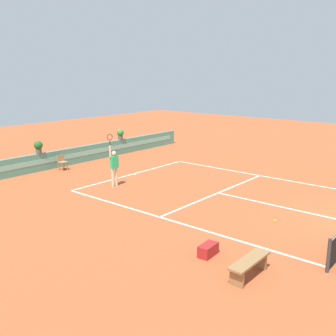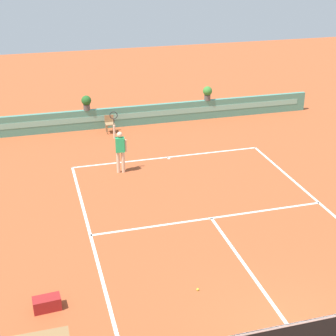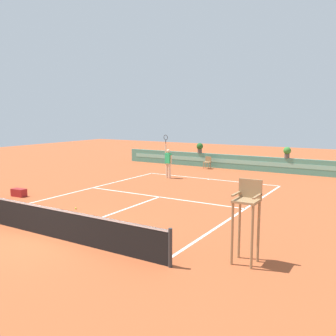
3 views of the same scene
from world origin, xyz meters
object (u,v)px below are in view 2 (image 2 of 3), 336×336
at_px(tennis_player, 120,148).
at_px(potted_plant_left, 86,102).
at_px(tennis_ball_near_baseline, 198,289).
at_px(potted_plant_right, 207,92).
at_px(ball_kid_chair, 110,123).
at_px(gear_bag, 47,303).

distance_m(tennis_player, potted_plant_left, 5.52).
relative_size(tennis_player, tennis_ball_near_baseline, 38.01).
bearing_deg(potted_plant_left, potted_plant_right, 0.00).
bearing_deg(ball_kid_chair, potted_plant_right, 7.92).
height_order(tennis_player, potted_plant_right, tennis_player).
bearing_deg(ball_kid_chair, gear_bag, -106.73).
xyz_separation_m(tennis_player, tennis_ball_near_baseline, (0.56, -8.10, -1.02)).
xyz_separation_m(gear_bag, potted_plant_left, (2.79, 13.26, 1.23)).
height_order(tennis_player, potted_plant_left, tennis_player).
relative_size(gear_bag, potted_plant_right, 0.97).
height_order(ball_kid_chair, gear_bag, ball_kid_chair).
distance_m(gear_bag, tennis_ball_near_baseline, 3.97).
xyz_separation_m(tennis_player, potted_plant_left, (-0.61, 5.47, 0.36)).
height_order(gear_bag, tennis_ball_near_baseline, gear_bag).
distance_m(tennis_player, tennis_ball_near_baseline, 8.18).
bearing_deg(tennis_player, tennis_ball_near_baseline, -86.06).
distance_m(ball_kid_chair, potted_plant_right, 5.39).
distance_m(ball_kid_chair, tennis_ball_near_baseline, 12.85).
height_order(ball_kid_chair, tennis_player, tennis_player).
xyz_separation_m(tennis_ball_near_baseline, potted_plant_right, (5.07, 13.57, 1.38)).
distance_m(ball_kid_chair, potted_plant_left, 1.54).
relative_size(gear_bag, tennis_player, 0.27).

